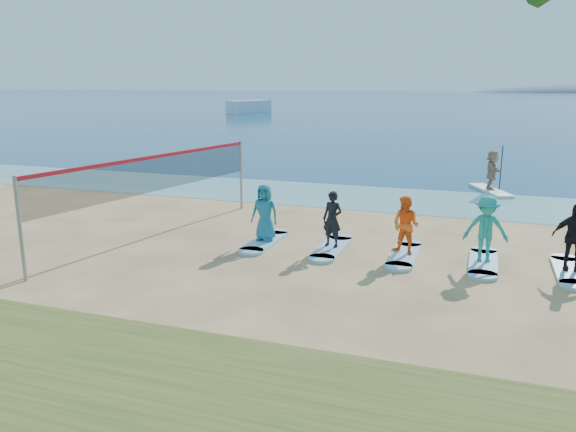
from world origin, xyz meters
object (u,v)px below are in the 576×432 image
(surfboard_1, at_px, (332,248))
(surfboard_4, at_px, (569,271))
(boat_offshore_a, at_px, (249,113))
(student_4, at_px, (574,237))
(paddleboarder, at_px, (492,170))
(surfboard_3, at_px, (483,263))
(student_2, at_px, (406,225))
(surfboard_0, at_px, (265,241))
(surfboard_2, at_px, (404,255))
(student_3, at_px, (486,229))
(volleyball_net, at_px, (154,174))
(student_0, at_px, (265,212))
(student_1, at_px, (332,219))
(paddleboard, at_px, (490,191))

(surfboard_1, relative_size, surfboard_4, 1.00)
(boat_offshore_a, relative_size, student_4, 4.78)
(paddleboarder, bearing_deg, surfboard_4, -175.79)
(paddleboarder, xyz_separation_m, surfboard_3, (-0.19, -10.49, -0.90))
(student_2, relative_size, student_4, 0.94)
(surfboard_0, bearing_deg, paddleboarder, 59.38)
(surfboard_3, bearing_deg, surfboard_2, 180.00)
(surfboard_0, distance_m, student_3, 6.08)
(volleyball_net, distance_m, student_2, 7.43)
(paddleboarder, height_order, surfboard_4, paddleboarder)
(surfboard_2, bearing_deg, student_2, 0.00)
(volleyball_net, height_order, paddleboarder, volleyball_net)
(boat_offshore_a, relative_size, student_0, 4.81)
(surfboard_2, bearing_deg, student_1, 180.00)
(boat_offshore_a, xyz_separation_m, student_4, (36.94, -66.51, 0.92))
(boat_offshore_a, bearing_deg, surfboard_2, -46.10)
(volleyball_net, distance_m, surfboard_0, 3.84)
(surfboard_2, xyz_separation_m, surfboard_3, (2.01, 0.00, 0.00))
(volleyball_net, distance_m, surfboard_1, 5.67)
(surfboard_1, height_order, surfboard_4, same)
(student_4, bearing_deg, surfboard_2, -179.29)
(student_0, relative_size, surfboard_1, 0.75)
(paddleboard, height_order, surfboard_1, paddleboard)
(surfboard_1, xyz_separation_m, surfboard_2, (2.01, 0.00, 0.00))
(surfboard_0, relative_size, student_0, 1.34)
(paddleboard, relative_size, surfboard_4, 1.36)
(paddleboard, distance_m, student_4, 10.68)
(student_4, bearing_deg, student_1, -179.29)
(student_0, height_order, student_1, student_0)
(student_3, relative_size, surfboard_4, 0.78)
(surfboard_0, bearing_deg, paddleboard, 59.38)
(volleyball_net, xyz_separation_m, surfboard_3, (9.35, 0.42, -1.86))
(paddleboard, xyz_separation_m, paddleboarder, (0.00, 0.00, 0.89))
(paddleboard, height_order, surfboard_2, paddleboard)
(paddleboarder, relative_size, student_2, 1.06)
(paddleboard, height_order, student_3, student_3)
(boat_offshore_a, relative_size, student_2, 5.07)
(student_1, bearing_deg, student_2, 14.91)
(paddleboard, bearing_deg, surfboard_2, -126.16)
(surfboard_0, xyz_separation_m, surfboard_4, (8.02, 0.00, 0.00))
(paddleboarder, bearing_deg, student_0, 143.76)
(student_2, distance_m, surfboard_3, 2.17)
(boat_offshore_a, distance_m, student_2, 74.22)
(surfboard_0, height_order, surfboard_4, same)
(surfboard_2, relative_size, surfboard_3, 1.00)
(surfboard_1, bearing_deg, student_1, 0.00)
(surfboard_3, bearing_deg, student_3, 180.00)
(paddleboarder, height_order, student_2, paddleboarder)
(surfboard_3, xyz_separation_m, student_4, (2.01, 0.00, 0.87))
(boat_offshore_a, xyz_separation_m, surfboard_2, (32.93, -66.51, 0.04))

